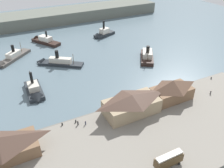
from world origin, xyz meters
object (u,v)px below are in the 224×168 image
Objects in this scene: pedestrian_standing_center at (85,123)px; street_tram at (169,159)px; ferry_shed_central_terminal at (0,148)px; mooring_post_west at (76,121)px; pedestrian_near_cart at (211,92)px; ferry_shed_customs_shed at (132,104)px; ferry_shed_west_terminal at (172,90)px; ferry_approaching_west at (103,34)px; mooring_post_center_east at (211,78)px; ferry_mid_harbor at (11,59)px; mooring_post_east at (62,124)px; pedestrian_walking_west at (78,123)px; ferry_near_quay at (35,92)px; ferry_departing_north at (147,55)px; ferry_moored_east at (43,40)px; ferry_moored_west at (55,62)px.

street_tram is at bearing -61.62° from pedestrian_standing_center.
ferry_shed_central_terminal is 21.83× the size of mooring_post_west.
pedestrian_near_cart reaches higher than pedestrian_standing_center.
ferry_shed_customs_shed is 1.25× the size of ferry_shed_west_terminal.
ferry_shed_central_terminal is 1.19× the size of ferry_approaching_west.
mooring_post_center_east is at bearing -75.51° from ferry_approaching_west.
ferry_mid_harbor is (-49.79, 64.16, -3.95)m from ferry_shed_west_terminal.
mooring_post_east is at bearing 171.15° from pedestrian_near_cart.
ferry_mid_harbor reaches higher than pedestrian_standing_center.
pedestrian_walking_west is 0.11× the size of ferry_near_quay.
ferry_approaching_west is 0.91× the size of ferry_departing_north.
ferry_moored_east is at bearing 40.40° from ferry_mid_harbor.
mooring_post_center_east is 1.00× the size of mooring_post_west.
ferry_shed_central_terminal reaches higher than street_tram.
street_tram is at bearing -130.47° from ferry_shed_west_terminal.
ferry_near_quay is at bearing 115.36° from street_tram.
ferry_departing_north is (-11.52, 32.12, 0.08)m from mooring_post_center_east.
ferry_approaching_west is at bearing 104.49° from mooring_post_center_east.
ferry_shed_central_terminal reaches higher than pedestrian_walking_west.
ferry_shed_central_terminal is 59.27m from ferry_shed_west_terminal.
pedestrian_near_cart is at bearing -2.68° from ferry_shed_central_terminal.
ferry_moored_east reaches higher than ferry_moored_west.
ferry_moored_west is at bearing 83.34° from pedestrian_walking_west.
pedestrian_walking_west is 79.72m from ferry_moored_east.
ferry_departing_north reaches higher than pedestrian_near_cart.
ferry_moored_east is at bearing 94.84° from street_tram.
street_tram is 74.75m from ferry_moored_west.
ferry_moored_west is at bearing 97.88° from street_tram.
ferry_shed_customs_shed is 2.38× the size of street_tram.
ferry_shed_customs_shed reaches higher than street_tram.
ferry_mid_harbor is at bearing 108.36° from street_tram.
pedestrian_standing_center is 3.53m from mooring_post_west.
ferry_shed_central_terminal is 2.44× the size of street_tram.
ferry_mid_harbor is at bearing 143.30° from ferry_moored_west.
ferry_approaching_west is 70.11m from ferry_near_quay.
pedestrian_standing_center reaches higher than mooring_post_east.
ferry_moored_west reaches higher than street_tram.
pedestrian_standing_center is 1.76× the size of mooring_post_east.
street_tram is at bearing -119.71° from ferry_departing_north.
ferry_moored_east is at bearing 98.20° from ferry_shed_customs_shed.
ferry_shed_customs_shed is 79.34m from ferry_approaching_west.
ferry_mid_harbor is (9.47, 65.32, -3.64)m from ferry_shed_central_terminal.
pedestrian_near_cart is 40.50m from ferry_departing_north.
ferry_moored_west reaches higher than mooring_post_center_east.
ferry_shed_west_terminal is 8.75× the size of pedestrian_walking_west.
ferry_shed_central_terminal is 0.89× the size of ferry_moored_west.
mooring_post_east is (-6.90, 3.09, -0.27)m from pedestrian_standing_center.
mooring_post_east is 60.64m from ferry_mid_harbor.
ferry_moored_west is at bearing 82.87° from mooring_post_west.
ferry_moored_east is at bearing 125.05° from mooring_post_center_east.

